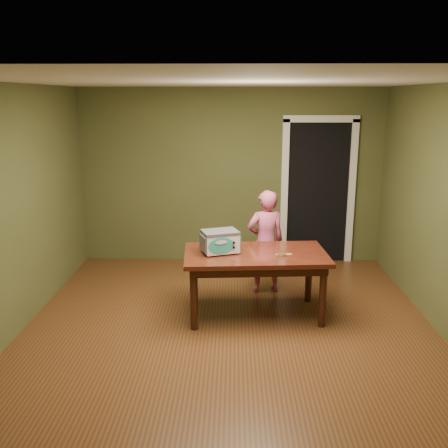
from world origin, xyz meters
name	(u,v)px	position (x,y,z in m)	size (l,w,h in m)	color
floor	(229,333)	(0.00, 0.00, 0.00)	(5.00, 5.00, 0.00)	brown
room_shell	(229,175)	(0.00, 0.00, 1.71)	(4.52, 5.02, 2.61)	brown
doorway	(315,190)	(1.30, 2.78, 1.06)	(1.10, 0.66, 2.25)	black
dining_table	(255,261)	(0.29, 0.48, 0.65)	(1.66, 1.01, 0.75)	#3C150D
toy_oven	(220,241)	(-0.11, 0.47, 0.89)	(0.47, 0.39, 0.26)	#4C4F54
baking_pan	(282,255)	(0.58, 0.37, 0.76)	(0.10, 0.10, 0.02)	silver
spatula	(284,254)	(0.60, 0.41, 0.75)	(0.18, 0.03, 0.01)	#FFD06E
child	(266,242)	(0.45, 1.21, 0.67)	(0.49, 0.32, 1.33)	#C25079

